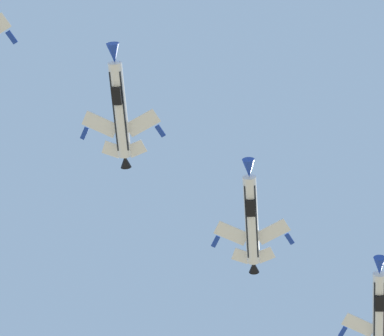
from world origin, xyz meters
name	(u,v)px	position (x,y,z in m)	size (l,w,h in m)	color
fighter_jet_left_wing	(120,108)	(-22.12, 30.18, 107.36)	(10.27, 15.55, 4.38)	white
fighter_jet_right_wing	(251,218)	(-12.63, 49.72, 106.45)	(10.29, 15.55, 4.37)	white
fighter_jet_left_outer	(379,312)	(-1.97, 68.29, 105.26)	(10.25, 15.55, 4.38)	white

